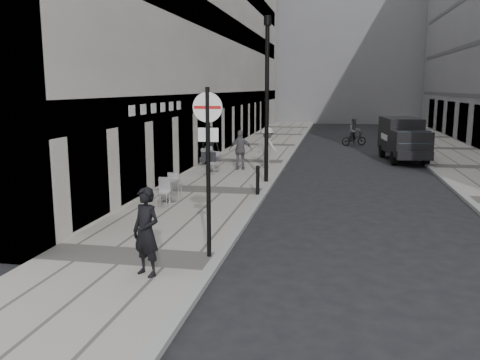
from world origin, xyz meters
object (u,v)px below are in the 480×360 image
(cyclist, at_px, (354,135))
(sign_post, at_px, (208,150))
(walking_man, at_px, (146,232))
(panel_van, at_px, (403,137))
(lamppost, at_px, (267,91))

(cyclist, bearing_deg, sign_post, -121.71)
(walking_man, distance_m, panel_van, 19.97)
(walking_man, bearing_deg, sign_post, 79.89)
(sign_post, distance_m, panel_van, 18.42)
(sign_post, height_order, cyclist, sign_post)
(walking_man, xyz_separation_m, cyclist, (4.84, 25.54, -0.30))
(sign_post, distance_m, cyclist, 24.58)
(cyclist, bearing_deg, panel_van, -94.24)
(walking_man, distance_m, sign_post, 2.22)
(walking_man, bearing_deg, lamppost, 109.88)
(panel_van, bearing_deg, sign_post, -115.99)
(walking_man, height_order, sign_post, sign_post)
(sign_post, relative_size, panel_van, 0.76)
(lamppost, relative_size, cyclist, 3.49)
(walking_man, xyz_separation_m, panel_van, (7.12, 18.65, 0.25))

